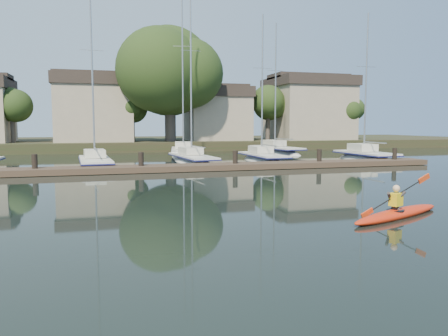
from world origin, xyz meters
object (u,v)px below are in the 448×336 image
object	(u,v)px
kayak	(398,212)
dock	(190,167)
sailboat_6	(183,158)
sailboat_2	(193,165)
sailboat_4	(365,163)
sailboat_1	(95,170)
sailboat_7	(276,155)
sailboat_3	(263,164)

from	to	relation	value
kayak	dock	xyz separation A→B (m)	(-3.60, 15.35, 0.03)
dock	sailboat_6	xyz separation A→B (m)	(1.84, 12.27, -0.40)
sailboat_2	sailboat_4	xyz separation A→B (m)	(13.93, -1.36, -0.03)
kayak	sailboat_1	world-z (taller)	sailboat_1
sailboat_6	sailboat_7	distance (m)	9.63
sailboat_6	sailboat_7	world-z (taller)	sailboat_6
sailboat_3	sailboat_4	size ratio (longest dim) A/B	0.96
sailboat_3	dock	bearing A→B (deg)	-143.54
sailboat_1	sailboat_7	distance (m)	19.63
sailboat_1	sailboat_4	xyz separation A→B (m)	(20.94, -0.02, -0.03)
sailboat_1	sailboat_3	bearing A→B (deg)	1.95
sailboat_2	sailboat_3	bearing A→B (deg)	-6.04
sailboat_2	sailboat_4	size ratio (longest dim) A/B	1.10
sailboat_3	sailboat_7	bearing A→B (deg)	60.54
sailboat_1	kayak	bearing A→B (deg)	-67.93
dock	sailboat_1	distance (m)	6.98
sailboat_2	sailboat_7	distance (m)	13.06
dock	sailboat_7	xyz separation A→B (m)	(11.39, 13.50, -0.41)
dock	sailboat_4	distance (m)	15.69
sailboat_1	sailboat_6	bearing A→B (deg)	43.88
dock	sailboat_2	bearing A→B (deg)	76.59
sailboat_4	sailboat_6	distance (m)	15.75
sailboat_2	sailboat_6	bearing A→B (deg)	79.91
kayak	sailboat_4	size ratio (longest dim) A/B	0.34
dock	sailboat_7	bearing A→B (deg)	49.85
sailboat_7	kayak	bearing A→B (deg)	-114.38
sailboat_1	sailboat_2	size ratio (longest dim) A/B	0.94
sailboat_7	sailboat_6	bearing A→B (deg)	178.06
kayak	sailboat_2	bearing A→B (deg)	73.70
dock	sailboat_7	world-z (taller)	sailboat_7
kayak	sailboat_6	distance (m)	27.68
sailboat_2	sailboat_4	world-z (taller)	sailboat_2
dock	sailboat_2	world-z (taller)	sailboat_2
kayak	sailboat_4	world-z (taller)	sailboat_4
sailboat_7	sailboat_3	bearing A→B (deg)	-127.97
dock	sailboat_3	size ratio (longest dim) A/B	2.71
sailboat_7	sailboat_2	bearing A→B (deg)	-150.19
dock	sailboat_7	size ratio (longest dim) A/B	2.41
sailboat_1	sailboat_2	xyz separation A→B (m)	(7.01, 1.34, 0.01)
kayak	sailboat_3	xyz separation A→B (m)	(3.24, 20.55, -0.36)
kayak	dock	world-z (taller)	kayak
sailboat_6	sailboat_7	xyz separation A→B (m)	(9.55, 1.23, -0.01)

